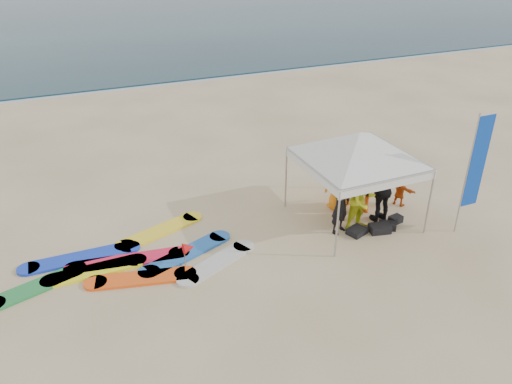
{
  "coord_description": "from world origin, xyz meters",
  "views": [
    {
      "loc": [
        -4.04,
        -8.03,
        7.33
      ],
      "look_at": [
        0.54,
        2.6,
        1.2
      ],
      "focal_mm": 35.0,
      "sensor_mm": 36.0,
      "label": 1
    }
  ],
  "objects_px": {
    "person_orange_b": "(340,180)",
    "person_orange_a": "(365,183)",
    "person_seated": "(400,191)",
    "canopy_tent": "(360,133)",
    "feather_flag": "(476,164)",
    "surfboard_spread": "(132,261)",
    "person_yellow": "(362,200)",
    "person_black_b": "(383,190)",
    "person_black_a": "(341,205)",
    "marker_pennant": "(189,248)"
  },
  "relations": [
    {
      "from": "person_black_b",
      "to": "person_seated",
      "type": "xyz_separation_m",
      "value": [
        1.05,
        0.52,
        -0.49
      ]
    },
    {
      "from": "person_yellow",
      "to": "canopy_tent",
      "type": "height_order",
      "value": "canopy_tent"
    },
    {
      "from": "person_seated",
      "to": "marker_pennant",
      "type": "distance_m",
      "value": 6.62
    },
    {
      "from": "feather_flag",
      "to": "person_black_a",
      "type": "bearing_deg",
      "value": 158.38
    },
    {
      "from": "person_yellow",
      "to": "person_black_b",
      "type": "bearing_deg",
      "value": 0.92
    },
    {
      "from": "person_seated",
      "to": "feather_flag",
      "type": "relative_size",
      "value": 0.28
    },
    {
      "from": "person_orange_b",
      "to": "person_yellow",
      "type": "bearing_deg",
      "value": 76.35
    },
    {
      "from": "person_yellow",
      "to": "person_seated",
      "type": "bearing_deg",
      "value": 10.94
    },
    {
      "from": "person_orange_b",
      "to": "canopy_tent",
      "type": "relative_size",
      "value": 0.46
    },
    {
      "from": "person_yellow",
      "to": "person_orange_a",
      "type": "distance_m",
      "value": 0.98
    },
    {
      "from": "person_seated",
      "to": "surfboard_spread",
      "type": "distance_m",
      "value": 7.92
    },
    {
      "from": "person_black_b",
      "to": "canopy_tent",
      "type": "relative_size",
      "value": 0.48
    },
    {
      "from": "person_black_a",
      "to": "person_seated",
      "type": "distance_m",
      "value": 2.53
    },
    {
      "from": "person_black_a",
      "to": "canopy_tent",
      "type": "xyz_separation_m",
      "value": [
        0.69,
        0.43,
        1.78
      ]
    },
    {
      "from": "canopy_tent",
      "to": "person_yellow",
      "type": "bearing_deg",
      "value": -97.96
    },
    {
      "from": "person_orange_b",
      "to": "person_seated",
      "type": "xyz_separation_m",
      "value": [
        1.75,
        -0.58,
        -0.44
      ]
    },
    {
      "from": "surfboard_spread",
      "to": "person_orange_b",
      "type": "bearing_deg",
      "value": 3.36
    },
    {
      "from": "person_orange_a",
      "to": "surfboard_spread",
      "type": "height_order",
      "value": "person_orange_a"
    },
    {
      "from": "person_black_b",
      "to": "person_orange_a",
      "type": "bearing_deg",
      "value": -76.43
    },
    {
      "from": "person_black_b",
      "to": "person_orange_b",
      "type": "height_order",
      "value": "person_black_b"
    },
    {
      "from": "person_black_b",
      "to": "person_seated",
      "type": "height_order",
      "value": "person_black_b"
    },
    {
      "from": "person_seated",
      "to": "canopy_tent",
      "type": "bearing_deg",
      "value": 68.03
    },
    {
      "from": "canopy_tent",
      "to": "person_black_b",
      "type": "bearing_deg",
      "value": -28.21
    },
    {
      "from": "person_yellow",
      "to": "person_seated",
      "type": "relative_size",
      "value": 1.83
    },
    {
      "from": "person_black_b",
      "to": "marker_pennant",
      "type": "xyz_separation_m",
      "value": [
        -5.56,
        0.08,
        -0.47
      ]
    },
    {
      "from": "person_orange_a",
      "to": "person_seated",
      "type": "height_order",
      "value": "person_orange_a"
    },
    {
      "from": "person_black_a",
      "to": "surfboard_spread",
      "type": "relative_size",
      "value": 0.27
    },
    {
      "from": "person_yellow",
      "to": "person_black_a",
      "type": "bearing_deg",
      "value": 164.4
    },
    {
      "from": "surfboard_spread",
      "to": "person_black_a",
      "type": "bearing_deg",
      "value": -8.3
    },
    {
      "from": "person_yellow",
      "to": "canopy_tent",
      "type": "distance_m",
      "value": 1.82
    },
    {
      "from": "person_seated",
      "to": "surfboard_spread",
      "type": "relative_size",
      "value": 0.16
    },
    {
      "from": "person_orange_a",
      "to": "marker_pennant",
      "type": "distance_m",
      "value": 5.43
    },
    {
      "from": "canopy_tent",
      "to": "feather_flag",
      "type": "relative_size",
      "value": 1.18
    },
    {
      "from": "surfboard_spread",
      "to": "marker_pennant",
      "type": "bearing_deg",
      "value": -26.92
    },
    {
      "from": "surfboard_spread",
      "to": "feather_flag",
      "type": "bearing_deg",
      "value": -13.37
    },
    {
      "from": "person_orange_b",
      "to": "person_seated",
      "type": "distance_m",
      "value": 1.9
    },
    {
      "from": "feather_flag",
      "to": "person_orange_b",
      "type": "bearing_deg",
      "value": 135.77
    },
    {
      "from": "person_yellow",
      "to": "canopy_tent",
      "type": "xyz_separation_m",
      "value": [
        0.07,
        0.51,
        1.75
      ]
    },
    {
      "from": "person_orange_b",
      "to": "person_orange_a",
      "type": "bearing_deg",
      "value": 128.44
    },
    {
      "from": "marker_pennant",
      "to": "person_yellow",
      "type": "bearing_deg",
      "value": -2.55
    },
    {
      "from": "person_black_b",
      "to": "person_yellow",
      "type": "bearing_deg",
      "value": 8.29
    },
    {
      "from": "person_black_b",
      "to": "person_seated",
      "type": "bearing_deg",
      "value": -155.02
    },
    {
      "from": "person_black_b",
      "to": "marker_pennant",
      "type": "distance_m",
      "value": 5.58
    },
    {
      "from": "person_yellow",
      "to": "marker_pennant",
      "type": "distance_m",
      "value": 4.81
    },
    {
      "from": "marker_pennant",
      "to": "surfboard_spread",
      "type": "height_order",
      "value": "marker_pennant"
    },
    {
      "from": "person_seated",
      "to": "canopy_tent",
      "type": "distance_m",
      "value": 2.77
    },
    {
      "from": "person_orange_b",
      "to": "surfboard_spread",
      "type": "height_order",
      "value": "person_orange_b"
    },
    {
      "from": "person_seated",
      "to": "canopy_tent",
      "type": "height_order",
      "value": "canopy_tent"
    },
    {
      "from": "person_orange_a",
      "to": "person_black_b",
      "type": "distance_m",
      "value": 0.66
    },
    {
      "from": "person_black_b",
      "to": "feather_flag",
      "type": "height_order",
      "value": "feather_flag"
    }
  ]
}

